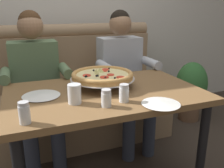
{
  "coord_description": "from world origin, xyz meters",
  "views": [
    {
      "loc": [
        -0.51,
        -1.47,
        1.29
      ],
      "look_at": [
        0.06,
        0.03,
        0.79
      ],
      "focal_mm": 39.31,
      "sensor_mm": 36.0,
      "label": 1
    }
  ],
  "objects_px": {
    "dining_table": "(105,104)",
    "pizza": "(102,76)",
    "diner_right": "(123,71)",
    "potted_plant": "(191,88)",
    "plate_near_left": "(41,95)",
    "booth_bench": "(77,98)",
    "shaker_oregano": "(124,94)",
    "drinking_glass": "(75,95)",
    "diner_left": "(36,80)",
    "shaker_pepper_flakes": "(106,99)",
    "plate_near_right": "(161,103)",
    "shaker_parmesan": "(24,114)"
  },
  "relations": [
    {
      "from": "drinking_glass",
      "to": "potted_plant",
      "type": "xyz_separation_m",
      "value": [
        1.56,
        0.88,
        -0.42
      ]
    },
    {
      "from": "dining_table",
      "to": "diner_left",
      "type": "relative_size",
      "value": 1.01
    },
    {
      "from": "plate_near_right",
      "to": "drinking_glass",
      "type": "xyz_separation_m",
      "value": [
        -0.46,
        0.2,
        0.04
      ]
    },
    {
      "from": "dining_table",
      "to": "potted_plant",
      "type": "distance_m",
      "value": 1.54
    },
    {
      "from": "plate_near_left",
      "to": "drinking_glass",
      "type": "relative_size",
      "value": 2.06
    },
    {
      "from": "booth_bench",
      "to": "shaker_pepper_flakes",
      "type": "xyz_separation_m",
      "value": [
        -0.08,
        -1.13,
        0.4
      ]
    },
    {
      "from": "booth_bench",
      "to": "plate_near_right",
      "type": "xyz_separation_m",
      "value": [
        0.22,
        -1.22,
        0.37
      ]
    },
    {
      "from": "diner_right",
      "to": "potted_plant",
      "type": "distance_m",
      "value": 0.99
    },
    {
      "from": "dining_table",
      "to": "plate_near_left",
      "type": "bearing_deg",
      "value": 174.07
    },
    {
      "from": "booth_bench",
      "to": "diner_left",
      "type": "relative_size",
      "value": 1.4
    },
    {
      "from": "dining_table",
      "to": "plate_near_left",
      "type": "relative_size",
      "value": 5.43
    },
    {
      "from": "diner_right",
      "to": "pizza",
      "type": "distance_m",
      "value": 0.65
    },
    {
      "from": "booth_bench",
      "to": "pizza",
      "type": "relative_size",
      "value": 3.95
    },
    {
      "from": "potted_plant",
      "to": "diner_right",
      "type": "bearing_deg",
      "value": -172.06
    },
    {
      "from": "shaker_parmesan",
      "to": "plate_near_right",
      "type": "relative_size",
      "value": 0.49
    },
    {
      "from": "shaker_oregano",
      "to": "plate_near_right",
      "type": "distance_m",
      "value": 0.22
    },
    {
      "from": "shaker_pepper_flakes",
      "to": "potted_plant",
      "type": "xyz_separation_m",
      "value": [
        1.41,
        1.0,
        -0.41
      ]
    },
    {
      "from": "booth_bench",
      "to": "shaker_oregano",
      "type": "relative_size",
      "value": 16.6
    },
    {
      "from": "pizza",
      "to": "shaker_oregano",
      "type": "bearing_deg",
      "value": -85.63
    },
    {
      "from": "shaker_oregano",
      "to": "shaker_pepper_flakes",
      "type": "bearing_deg",
      "value": -164.76
    },
    {
      "from": "diner_right",
      "to": "drinking_glass",
      "type": "xyz_separation_m",
      "value": [
        -0.64,
        -0.76,
        0.1
      ]
    },
    {
      "from": "plate_near_left",
      "to": "drinking_glass",
      "type": "distance_m",
      "value": 0.26
    },
    {
      "from": "diner_left",
      "to": "shaker_parmesan",
      "type": "bearing_deg",
      "value": -97.26
    },
    {
      "from": "pizza",
      "to": "shaker_parmesan",
      "type": "relative_size",
      "value": 4.09
    },
    {
      "from": "drinking_glass",
      "to": "plate_near_right",
      "type": "bearing_deg",
      "value": -23.46
    },
    {
      "from": "diner_left",
      "to": "drinking_glass",
      "type": "bearing_deg",
      "value": -77.78
    },
    {
      "from": "booth_bench",
      "to": "shaker_oregano",
      "type": "xyz_separation_m",
      "value": [
        0.04,
        -1.1,
        0.4
      ]
    },
    {
      "from": "diner_right",
      "to": "plate_near_left",
      "type": "height_order",
      "value": "diner_right"
    },
    {
      "from": "booth_bench",
      "to": "plate_near_left",
      "type": "distance_m",
      "value": 1.0
    },
    {
      "from": "shaker_parmesan",
      "to": "shaker_oregano",
      "type": "bearing_deg",
      "value": 9.45
    },
    {
      "from": "dining_table",
      "to": "plate_near_right",
      "type": "bearing_deg",
      "value": -57.46
    },
    {
      "from": "dining_table",
      "to": "pizza",
      "type": "xyz_separation_m",
      "value": [
        0.02,
        0.1,
        0.18
      ]
    },
    {
      "from": "diner_left",
      "to": "shaker_pepper_flakes",
      "type": "distance_m",
      "value": 0.93
    },
    {
      "from": "shaker_pepper_flakes",
      "to": "plate_near_right",
      "type": "height_order",
      "value": "shaker_pepper_flakes"
    },
    {
      "from": "plate_near_right",
      "to": "dining_table",
      "type": "bearing_deg",
      "value": 122.54
    },
    {
      "from": "shaker_oregano",
      "to": "potted_plant",
      "type": "bearing_deg",
      "value": 36.87
    },
    {
      "from": "booth_bench",
      "to": "potted_plant",
      "type": "xyz_separation_m",
      "value": [
        1.32,
        -0.14,
        -0.01
      ]
    },
    {
      "from": "diner_left",
      "to": "shaker_oregano",
      "type": "xyz_separation_m",
      "value": [
        0.44,
        -0.83,
        0.09
      ]
    },
    {
      "from": "dining_table",
      "to": "drinking_glass",
      "type": "relative_size",
      "value": 11.2
    },
    {
      "from": "shaker_parmesan",
      "to": "plate_near_right",
      "type": "height_order",
      "value": "shaker_parmesan"
    },
    {
      "from": "shaker_parmesan",
      "to": "plate_near_right",
      "type": "distance_m",
      "value": 0.74
    },
    {
      "from": "dining_table",
      "to": "diner_left",
      "type": "xyz_separation_m",
      "value": [
        -0.4,
        0.61,
        0.05
      ]
    },
    {
      "from": "diner_left",
      "to": "potted_plant",
      "type": "bearing_deg",
      "value": 4.27
    },
    {
      "from": "booth_bench",
      "to": "pizza",
      "type": "height_order",
      "value": "booth_bench"
    },
    {
      "from": "diner_right",
      "to": "shaker_pepper_flakes",
      "type": "relative_size",
      "value": 12.62
    },
    {
      "from": "booth_bench",
      "to": "diner_left",
      "type": "distance_m",
      "value": 0.57
    },
    {
      "from": "shaker_oregano",
      "to": "plate_near_left",
      "type": "bearing_deg",
      "value": 149.28
    },
    {
      "from": "diner_left",
      "to": "plate_near_left",
      "type": "relative_size",
      "value": 5.37
    },
    {
      "from": "booth_bench",
      "to": "plate_near_right",
      "type": "relative_size",
      "value": 7.94
    },
    {
      "from": "diner_right",
      "to": "potted_plant",
      "type": "bearing_deg",
      "value": 7.94
    }
  ]
}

